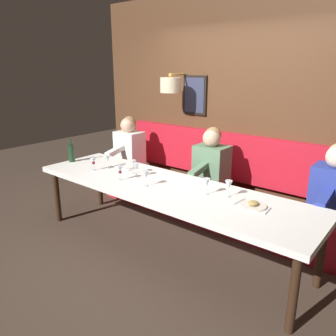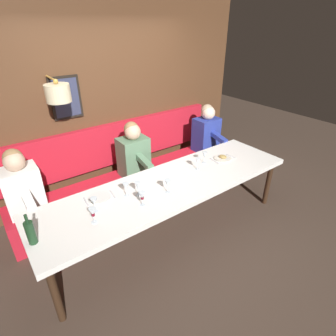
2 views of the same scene
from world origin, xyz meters
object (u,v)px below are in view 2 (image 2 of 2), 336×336
wine_glass_1 (93,213)px  wine_glass_6 (205,155)px  dining_table (170,187)px  diner_middle (21,184)px  wine_glass_2 (142,196)px  wine_bottle (31,232)px  diner_nearest (207,130)px  wine_glass_4 (168,183)px  wine_glass_5 (94,202)px  wine_glass_7 (126,187)px  wine_glass_3 (138,186)px  diner_near (133,151)px  wine_glass_0 (198,161)px

wine_glass_1 → wine_glass_6: bearing=-81.0°
dining_table → wine_glass_1: bearing=97.3°
diner_middle → wine_glass_2: (-1.06, -0.94, 0.04)m
wine_glass_1 → dining_table: bearing=-82.7°
wine_bottle → wine_glass_2: bearing=-95.9°
diner_nearest → wine_glass_4: 1.88m
wine_bottle → wine_glass_1: bearing=-96.7°
diner_middle → diner_nearest: bearing=-90.0°
wine_glass_5 → wine_glass_7: size_ratio=1.00×
dining_table → wine_glass_3: bearing=88.0°
wine_glass_5 → diner_near: bearing=-47.8°
diner_middle → wine_glass_1: 1.10m
wine_glass_0 → wine_bottle: 2.02m
diner_nearest → wine_glass_5: size_ratio=4.82×
wine_glass_0 → wine_glass_6: size_ratio=1.00×
diner_near → wine_glass_0: diner_near is taller
wine_glass_6 → wine_glass_7: (-0.06, 1.22, 0.00)m
wine_glass_1 → wine_glass_6: same height
diner_middle → wine_glass_4: bearing=-128.4°
wine_glass_2 → wine_glass_7: bearing=10.7°
diner_middle → wine_glass_6: (-0.74, -2.11, 0.04)m
wine_glass_1 → wine_bottle: 0.53m
wine_glass_1 → wine_glass_7: same height
wine_glass_3 → wine_glass_7: 0.13m
wine_glass_0 → wine_glass_5: (-0.04, 1.41, 0.00)m
dining_table → wine_glass_0: (0.06, -0.48, 0.17)m
wine_glass_4 → wine_glass_5: (0.16, 0.79, 0.00)m
wine_glass_5 → wine_bottle: wine_bottle is taller
diner_near → wine_glass_4: size_ratio=4.82×
diner_nearest → wine_glass_7: (-0.80, 1.97, 0.04)m
diner_near → wine_glass_3: size_ratio=4.82×
dining_table → wine_glass_1: (-0.13, 1.01, 0.17)m
diner_middle → wine_bottle: diner_middle is taller
wine_glass_3 → wine_bottle: (-0.08, 1.11, -0.00)m
diner_nearest → wine_bottle: (-0.95, 2.97, 0.04)m
diner_nearest → wine_bottle: diner_nearest is taller
wine_glass_0 → diner_middle: bearing=66.7°
wine_glass_5 → wine_glass_4: bearing=-101.6°
wine_glass_2 → wine_bottle: wine_bottle is taller
dining_table → wine_bottle: bearing=92.5°
wine_glass_2 → wine_glass_4: bearing=-84.3°
diner_middle → wine_glass_5: bearing=-149.7°
diner_middle → wine_glass_6: diner_middle is taller
wine_glass_4 → wine_glass_7: bearing=61.5°
wine_glass_5 → wine_glass_0: bearing=-88.5°
wine_glass_0 → wine_glass_2: bearing=103.4°
wine_glass_3 → wine_glass_7: bearing=60.6°
wine_glass_3 → wine_glass_6: (0.12, -1.11, 0.00)m
dining_table → wine_glass_5: (0.02, 0.93, 0.17)m
wine_glass_2 → dining_table: bearing=-70.7°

